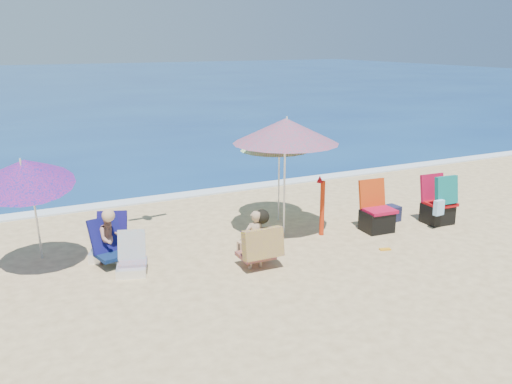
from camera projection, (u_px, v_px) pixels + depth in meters
name	position (u px, v px, depth m)	size (l,w,h in m)	color
ground	(298.00, 265.00, 9.78)	(120.00, 120.00, 0.00)	#D8BC84
sea	(26.00, 85.00, 48.50)	(120.00, 80.00, 0.12)	navy
foam	(192.00, 194.00, 14.16)	(120.00, 0.50, 0.04)	white
umbrella_turquoise	(286.00, 131.00, 10.82)	(2.22, 2.22, 2.35)	white
umbrella_striped	(275.00, 141.00, 11.90)	(1.90, 1.90, 1.95)	silver
umbrella_blue	(25.00, 172.00, 9.09)	(1.85, 1.90, 2.08)	silver
furled_umbrella	(322.00, 203.00, 11.11)	(0.20, 0.15, 1.22)	red
chair_navy	(110.00, 246.00, 10.08)	(0.84, 0.85, 0.77)	#0C0F46
chair_rainbow	(132.00, 262.00, 9.43)	(0.65, 0.75, 0.66)	#D8634C
camp_chair_left	(376.00, 216.00, 11.45)	(0.64, 0.64, 1.02)	#A70B2F
camp_chair_right	(438.00, 206.00, 11.88)	(0.74, 0.71, 1.07)	#AC0C0F
person_center	(258.00, 241.00, 9.50)	(0.71, 0.59, 1.03)	tan
person_left	(110.00, 238.00, 9.74)	(0.69, 0.74, 1.01)	#A97465
bag_black_a	(248.00, 248.00, 10.21)	(0.41, 0.38, 0.24)	black
bag_tan	(247.00, 248.00, 10.18)	(0.36, 0.29, 0.27)	tan
bag_navy_b	(389.00, 214.00, 12.10)	(0.45, 0.34, 0.32)	#1A1D3A
orange_item	(385.00, 249.00, 10.46)	(0.22, 0.15, 0.03)	orange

